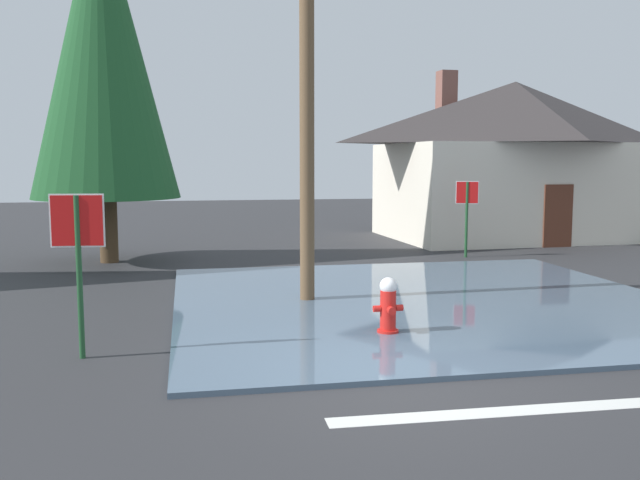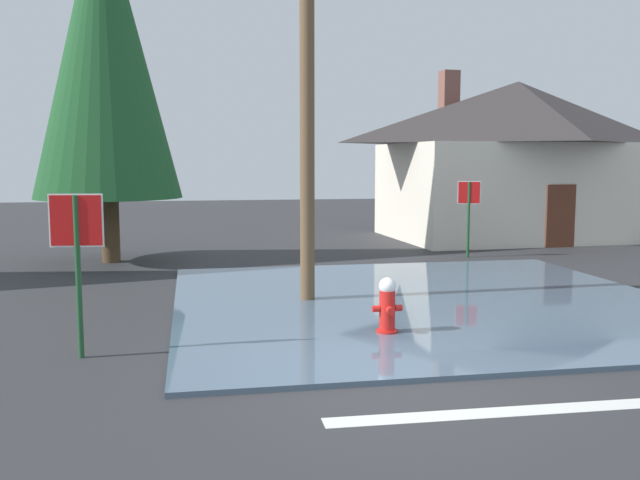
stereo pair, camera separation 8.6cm
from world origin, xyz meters
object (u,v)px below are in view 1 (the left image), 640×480
(utility_pole, at_px, (307,59))
(stop_sign_far, at_px, (467,204))
(fire_hydrant, at_px, (388,308))
(stop_sign_near, at_px, (78,242))
(pine_tree_mid_left, at_px, (102,47))
(house, at_px, (513,157))

(utility_pole, distance_m, stop_sign_far, 8.37)
(fire_hydrant, relative_size, utility_pole, 0.11)
(stop_sign_near, distance_m, stop_sign_far, 12.65)
(stop_sign_far, relative_size, pine_tree_mid_left, 0.22)
(house, distance_m, pine_tree_mid_left, 14.31)
(stop_sign_near, xyz_separation_m, pine_tree_mid_left, (-0.60, 9.49, 4.07))
(stop_sign_far, bearing_deg, fire_hydrant, -120.03)
(pine_tree_mid_left, bearing_deg, utility_pole, -55.58)
(utility_pole, height_order, pine_tree_mid_left, pine_tree_mid_left)
(stop_sign_near, distance_m, house, 18.46)
(fire_hydrant, xyz_separation_m, pine_tree_mid_left, (-5.15, 9.17, 5.25))
(fire_hydrant, bearing_deg, stop_sign_far, 59.97)
(utility_pole, bearing_deg, stop_sign_far, 44.32)
(fire_hydrant, xyz_separation_m, house, (8.39, 12.78, 2.39))
(utility_pole, height_order, house, utility_pole)
(stop_sign_far, bearing_deg, stop_sign_near, -137.41)
(utility_pole, bearing_deg, stop_sign_near, -140.16)
(utility_pole, xyz_separation_m, pine_tree_mid_left, (-4.36, 6.36, 1.06))
(house, bearing_deg, fire_hydrant, -123.30)
(house, bearing_deg, stop_sign_far, -128.67)
(stop_sign_near, relative_size, house, 0.24)
(fire_hydrant, xyz_separation_m, utility_pole, (-0.80, 2.81, 4.19))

